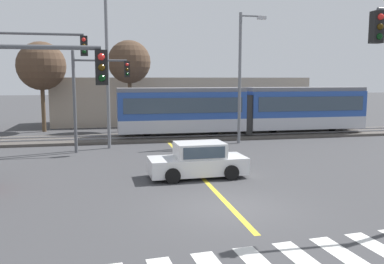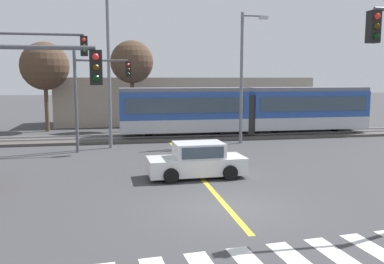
{
  "view_description": "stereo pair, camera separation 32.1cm",
  "coord_description": "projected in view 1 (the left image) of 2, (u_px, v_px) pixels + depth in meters",
  "views": [
    {
      "loc": [
        -3.89,
        -12.49,
        4.25
      ],
      "look_at": [
        0.17,
        7.25,
        1.6
      ],
      "focal_mm": 38.0,
      "sensor_mm": 36.0,
      "label": 1
    },
    {
      "loc": [
        -3.58,
        -12.55,
        4.25
      ],
      "look_at": [
        0.17,
        7.25,
        1.6
      ],
      "focal_mm": 38.0,
      "sensor_mm": 36.0,
      "label": 2
    }
  ],
  "objects": [
    {
      "name": "traffic_light_near_left",
      "position": [
        13.0,
        102.0,
        10.18
      ],
      "size": [
        3.75,
        0.38,
        5.62
      ],
      "color": "#515459",
      "rests_on": "ground"
    },
    {
      "name": "bare_tree_east",
      "position": [
        129.0,
        62.0,
        32.41
      ],
      "size": [
        3.42,
        3.42,
        7.3
      ],
      "color": "brown",
      "rests_on": "ground"
    },
    {
      "name": "ground_plane",
      "position": [
        231.0,
        208.0,
        13.46
      ],
      "size": [
        200.0,
        200.0,
        0.0
      ],
      "primitive_type": "plane",
      "color": "#3D3D3F"
    },
    {
      "name": "traffic_light_mid_left",
      "position": [
        24.0,
        75.0,
        18.12
      ],
      "size": [
        4.25,
        0.38,
        6.58
      ],
      "color": "#515459",
      "rests_on": "ground"
    },
    {
      "name": "street_lamp_centre",
      "position": [
        110.0,
        58.0,
        24.34
      ],
      "size": [
        1.92,
        0.28,
        9.83
      ],
      "color": "slate",
      "rests_on": "ground"
    },
    {
      "name": "light_rail_tram",
      "position": [
        244.0,
        109.0,
        30.02
      ],
      "size": [
        18.5,
        2.64,
        3.43
      ],
      "color": "#B7BAC1",
      "rests_on": "track_bed"
    },
    {
      "name": "building_backdrop_far",
      "position": [
        181.0,
        100.0,
        39.67
      ],
      "size": [
        23.9,
        6.0,
        4.35
      ],
      "primitive_type": "cube",
      "color": "tan",
      "rests_on": "ground"
    },
    {
      "name": "rail_far",
      "position": [
        163.0,
        134.0,
        29.77
      ],
      "size": [
        120.0,
        0.08,
        0.1
      ],
      "primitive_type": "cube",
      "color": "#939399",
      "rests_on": "track_bed"
    },
    {
      "name": "street_lamp_east",
      "position": [
        242.0,
        71.0,
        26.45
      ],
      "size": [
        1.8,
        0.28,
        8.46
      ],
      "color": "slate",
      "rests_on": "ground"
    },
    {
      "name": "bare_tree_west",
      "position": [
        41.0,
        66.0,
        32.21
      ],
      "size": [
        3.85,
        3.85,
        7.18
      ],
      "color": "brown",
      "rests_on": "ground"
    },
    {
      "name": "traffic_light_far_left",
      "position": [
        94.0,
        87.0,
        23.25
      ],
      "size": [
        3.25,
        0.38,
        5.83
      ],
      "color": "#515459",
      "rests_on": "ground"
    },
    {
      "name": "track_bed",
      "position": [
        165.0,
        137.0,
        29.09
      ],
      "size": [
        120.0,
        4.0,
        0.18
      ],
      "primitive_type": "cube",
      "color": "#4C4742",
      "rests_on": "ground"
    },
    {
      "name": "sedan_crossing",
      "position": [
        198.0,
        161.0,
        17.6
      ],
      "size": [
        4.26,
        2.03,
        1.52
      ],
      "color": "silver",
      "rests_on": "ground"
    },
    {
      "name": "crosswalk_stripe_5",
      "position": [
        352.0,
        260.0,
        9.57
      ],
      "size": [
        0.79,
        2.84,
        0.01
      ],
      "primitive_type": "cube",
      "rotation": [
        0.0,
        0.0,
        0.08
      ],
      "color": "silver",
      "rests_on": "ground"
    },
    {
      "name": "lane_centre_line",
      "position": [
        195.0,
        170.0,
        19.1
      ],
      "size": [
        0.2,
        16.58,
        0.01
      ],
      "primitive_type": "cube",
      "color": "gold",
      "rests_on": "ground"
    },
    {
      "name": "rail_near",
      "position": [
        166.0,
        137.0,
        28.37
      ],
      "size": [
        120.0,
        0.08,
        0.1
      ],
      "primitive_type": "cube",
      "color": "#939399",
      "rests_on": "track_bed"
    }
  ]
}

